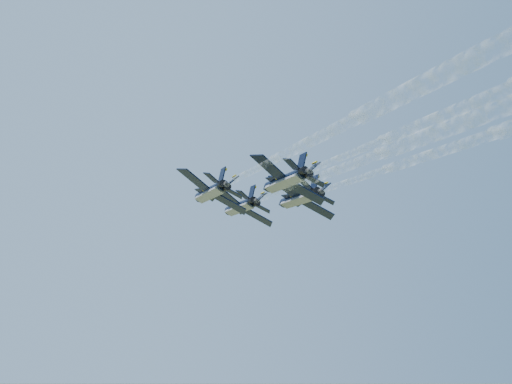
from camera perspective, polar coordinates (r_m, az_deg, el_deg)
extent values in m
cylinder|color=black|center=(121.50, -1.37, -1.29)|extent=(4.04, 14.27, 2.46)
cone|color=black|center=(129.29, -2.66, -1.95)|extent=(2.76, 3.02, 2.46)
ellipsoid|color=black|center=(125.02, -1.82, -1.36)|extent=(1.61, 2.68, 1.27)
cube|color=gray|center=(121.27, -1.52, -1.55)|extent=(3.04, 12.74, 1.21)
cube|color=black|center=(120.01, -2.65, -0.31)|extent=(6.36, 5.35, 3.22)
cube|color=yellow|center=(121.72, -2.91, -0.43)|extent=(4.98, 2.54, 3.17)
cube|color=black|center=(121.46, 0.13, -2.19)|extent=(6.01, 4.42, 3.22)
cube|color=yellow|center=(123.14, -0.16, -2.29)|extent=(5.27, 1.42, 3.17)
cube|color=black|center=(114.89, -1.11, -0.08)|extent=(2.98, 2.67, 1.50)
cube|color=black|center=(115.83, 0.68, -1.30)|extent=(2.84, 2.30, 1.50)
cube|color=black|center=(116.36, -0.37, 0.08)|extent=(0.99, 2.40, 2.74)
cube|color=black|center=(116.74, 0.35, -0.41)|extent=(2.41, 2.57, 1.98)
cylinder|color=black|center=(114.52, -0.29, -0.53)|extent=(1.73, 1.45, 1.59)
cylinder|color=black|center=(114.72, 0.09, -0.79)|extent=(1.73, 1.45, 1.59)
cylinder|color=black|center=(109.13, -4.02, 0.02)|extent=(4.04, 14.27, 2.46)
cone|color=black|center=(117.01, -5.28, -0.81)|extent=(2.76, 3.02, 2.46)
ellipsoid|color=black|center=(112.69, -4.44, -0.11)|extent=(1.61, 2.68, 1.27)
cube|color=gray|center=(108.90, -4.20, -0.28)|extent=(3.04, 12.74, 1.21)
cube|color=black|center=(107.82, -5.49, 1.12)|extent=(6.36, 5.35, 3.22)
cube|color=yellow|center=(109.54, -5.72, 0.96)|extent=(4.98, 2.54, 3.17)
cube|color=black|center=(108.90, -2.36, -0.99)|extent=(6.01, 4.42, 3.22)
cube|color=yellow|center=(110.61, -2.64, -1.12)|extent=(5.27, 1.42, 3.17)
cube|color=black|center=(102.56, -3.90, 1.46)|extent=(2.98, 2.67, 1.50)
cube|color=black|center=(103.27, -1.88, 0.08)|extent=(2.84, 2.30, 1.50)
cube|color=black|center=(103.97, -3.03, 1.61)|extent=(0.99, 2.40, 2.74)
cube|color=black|center=(104.25, -2.22, 1.06)|extent=(2.41, 2.57, 1.98)
cylinder|color=black|center=(102.09, -3.00, 0.96)|extent=(1.73, 1.45, 1.59)
cylinder|color=black|center=(102.25, -2.56, 0.66)|extent=(1.73, 1.45, 1.59)
cylinder|color=black|center=(114.03, 3.91, -0.52)|extent=(4.04, 14.27, 2.46)
cone|color=black|center=(121.53, 2.20, -1.28)|extent=(2.76, 3.02, 2.46)
ellipsoid|color=black|center=(117.45, 3.28, -0.63)|extent=(1.61, 2.68, 1.27)
cube|color=gray|center=(113.76, 3.76, -0.81)|extent=(3.04, 12.74, 1.21)
cube|color=black|center=(112.33, 2.62, 0.53)|extent=(6.36, 5.35, 3.22)
cube|color=yellow|center=(113.97, 2.27, 0.38)|extent=(4.98, 2.54, 3.17)
cube|color=black|center=(114.26, 5.50, -1.48)|extent=(6.01, 4.42, 3.22)
cube|color=yellow|center=(115.88, 5.12, -1.60)|extent=(5.27, 1.42, 3.17)
cube|color=black|center=(107.54, 4.51, 0.82)|extent=(2.98, 2.67, 1.50)
cube|color=black|center=(108.79, 6.36, -0.49)|extent=(2.84, 2.30, 1.50)
cube|color=black|center=(109.16, 5.22, 0.97)|extent=(0.99, 2.40, 2.74)
cube|color=black|center=(109.66, 5.96, 0.45)|extent=(2.41, 2.57, 1.98)
cylinder|color=black|center=(107.32, 5.40, 0.33)|extent=(1.73, 1.45, 1.59)
cylinder|color=black|center=(107.59, 5.80, 0.05)|extent=(1.73, 1.45, 1.59)
cylinder|color=black|center=(100.69, 2.67, 1.06)|extent=(4.04, 14.27, 2.46)
cone|color=black|center=(108.23, 0.84, 0.09)|extent=(2.76, 3.02, 2.46)
ellipsoid|color=black|center=(104.13, 1.99, 0.88)|extent=(1.61, 2.68, 1.27)
cube|color=gray|center=(100.42, 2.49, 0.74)|extent=(3.04, 12.74, 1.21)
cube|color=black|center=(99.11, 1.18, 2.28)|extent=(6.36, 5.35, 3.22)
cube|color=yellow|center=(100.77, 0.81, 2.08)|extent=(4.98, 2.54, 3.17)
cube|color=black|center=(100.81, 4.47, -0.03)|extent=(6.01, 4.42, 3.22)
cube|color=yellow|center=(102.44, 4.06, -0.19)|extent=(5.27, 1.42, 3.17)
cube|color=black|center=(94.26, 3.26, 2.69)|extent=(2.98, 2.67, 1.50)
cube|color=black|center=(95.37, 5.39, 1.18)|extent=(2.84, 2.30, 1.50)
cube|color=black|center=(95.86, 4.10, 2.84)|extent=(0.99, 2.40, 2.74)
cube|color=black|center=(96.30, 4.95, 2.23)|extent=(2.41, 2.57, 1.98)
cylinder|color=black|center=(93.98, 4.28, 2.15)|extent=(1.73, 1.45, 1.59)
cylinder|color=black|center=(94.22, 4.74, 1.82)|extent=(1.73, 1.45, 1.59)
cylinder|color=white|center=(104.96, 2.08, 0.50)|extent=(3.83, 22.44, 1.30)
cylinder|color=white|center=(86.60, 7.72, 3.40)|extent=(4.32, 22.50, 1.80)
cylinder|color=white|center=(69.85, 16.29, 7.70)|extent=(4.89, 22.56, 2.38)
cylinder|color=white|center=(92.39, -0.58, 2.28)|extent=(3.83, 22.44, 1.30)
cylinder|color=white|center=(73.83, 5.36, 6.14)|extent=(4.32, 22.50, 1.80)
cylinder|color=white|center=(57.13, 15.22, 12.25)|extent=(4.89, 22.56, 2.38)
cylinder|color=white|center=(98.32, 8.48, 1.51)|extent=(3.83, 22.44, 1.30)
cylinder|color=white|center=(81.40, 15.95, 4.80)|extent=(4.32, 22.50, 1.80)
cylinder|color=white|center=(84.97, 7.73, 3.71)|extent=(3.83, 22.44, 1.30)
cylinder|color=white|center=(68.28, 16.51, 8.18)|extent=(4.32, 22.50, 1.80)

